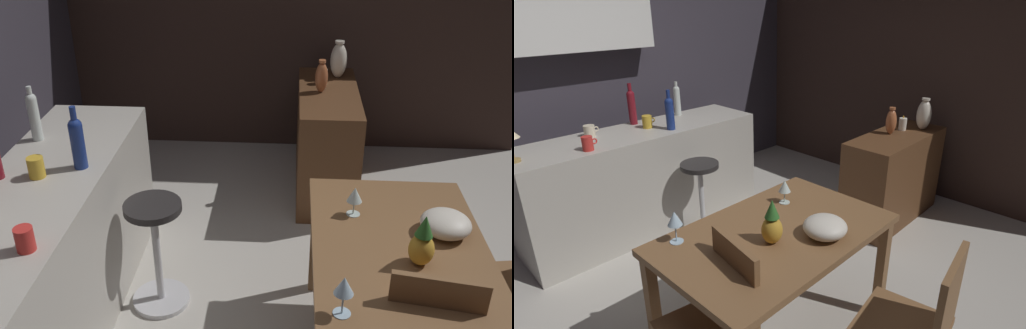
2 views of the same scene
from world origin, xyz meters
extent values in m
plane|color=#B7B2A8|center=(0.00, 0.00, 0.00)|extent=(9.00, 9.00, 0.00)
cube|color=#38333D|center=(0.00, 2.10, 1.30)|extent=(5.20, 0.10, 2.60)
cube|color=white|center=(-0.30, 1.98, 1.85)|extent=(1.70, 0.32, 0.64)
cube|color=#33231E|center=(2.55, 0.30, 1.30)|extent=(0.10, 4.40, 2.60)
cube|color=brown|center=(-0.13, -0.40, 0.72)|extent=(1.29, 0.82, 0.04)
cube|color=brown|center=(-0.72, -0.04, 0.35)|extent=(0.06, 0.06, 0.70)
cube|color=brown|center=(0.47, -0.04, 0.35)|extent=(0.06, 0.06, 0.70)
cube|color=brown|center=(0.47, -0.76, 0.35)|extent=(0.06, 0.06, 0.70)
cube|color=#B2ADA3|center=(0.07, 1.38, 0.45)|extent=(2.10, 0.60, 0.90)
cube|color=#56351E|center=(1.72, -0.16, 0.41)|extent=(1.10, 0.44, 0.82)
cube|color=brown|center=(-0.50, -0.48, 0.66)|extent=(0.09, 0.38, 0.44)
cube|color=brown|center=(-0.03, -1.13, 0.47)|extent=(0.45, 0.45, 0.04)
cube|color=brown|center=(0.00, -1.31, 0.69)|extent=(0.38, 0.08, 0.45)
cylinder|color=#262323|center=(0.29, 0.86, 0.66)|extent=(0.32, 0.32, 0.04)
cylinder|color=silver|center=(0.29, 0.86, 0.33)|extent=(0.04, 0.04, 0.64)
cylinder|color=silver|center=(0.29, 0.86, 0.01)|extent=(0.34, 0.34, 0.03)
cylinder|color=silver|center=(0.16, -0.21, 0.74)|extent=(0.07, 0.07, 0.00)
cylinder|color=silver|center=(0.16, -0.21, 0.78)|extent=(0.01, 0.01, 0.07)
cone|color=silver|center=(0.16, -0.21, 0.86)|extent=(0.08, 0.08, 0.08)
cylinder|color=silver|center=(-0.57, -0.10, 0.74)|extent=(0.07, 0.07, 0.00)
cylinder|color=silver|center=(-0.57, -0.10, 0.79)|extent=(0.01, 0.01, 0.10)
cone|color=silver|center=(-0.57, -0.10, 0.88)|extent=(0.08, 0.08, 0.08)
ellipsoid|color=gold|center=(-0.23, -0.46, 0.81)|extent=(0.11, 0.11, 0.15)
cone|color=#2D6B28|center=(-0.23, -0.46, 0.94)|extent=(0.08, 0.08, 0.10)
ellipsoid|color=beige|center=(0.02, -0.63, 0.80)|extent=(0.24, 0.24, 0.11)
cylinder|color=navy|center=(0.27, 1.21, 1.02)|extent=(0.07, 0.07, 0.24)
sphere|color=navy|center=(0.27, 1.21, 1.14)|extent=(0.07, 0.07, 0.07)
cylinder|color=navy|center=(0.27, 1.21, 1.20)|extent=(0.03, 0.03, 0.08)
cylinder|color=maroon|center=(0.13, 1.60, 1.03)|extent=(0.07, 0.07, 0.27)
sphere|color=maroon|center=(0.13, 1.60, 1.17)|extent=(0.07, 0.07, 0.07)
cylinder|color=maroon|center=(0.13, 1.60, 1.23)|extent=(0.03, 0.03, 0.08)
cylinder|color=silver|center=(0.59, 1.58, 1.03)|extent=(0.06, 0.06, 0.25)
sphere|color=silver|center=(0.59, 1.58, 1.15)|extent=(0.06, 0.06, 0.06)
cylinder|color=silver|center=(0.59, 1.58, 1.20)|extent=(0.03, 0.03, 0.05)
cylinder|color=beige|center=(-0.30, 1.52, 0.95)|extent=(0.09, 0.09, 0.09)
torus|color=beige|center=(-0.25, 1.52, 0.95)|extent=(0.05, 0.01, 0.05)
cylinder|color=red|center=(-0.46, 1.19, 0.95)|extent=(0.08, 0.08, 0.11)
torus|color=red|center=(-0.40, 1.19, 0.96)|extent=(0.05, 0.01, 0.05)
cylinder|color=gold|center=(0.15, 1.40, 0.95)|extent=(0.08, 0.08, 0.11)
torus|color=gold|center=(0.21, 1.40, 0.96)|extent=(0.05, 0.01, 0.05)
cylinder|color=#A58447|center=(-0.91, 1.33, 0.91)|extent=(0.08, 0.08, 0.02)
cylinder|color=white|center=(1.89, -0.11, 0.88)|extent=(0.07, 0.07, 0.11)
ellipsoid|color=yellow|center=(1.89, -0.11, 0.94)|extent=(0.01, 0.01, 0.03)
ellipsoid|color=#B26038|center=(1.69, -0.09, 0.93)|extent=(0.09, 0.09, 0.22)
cylinder|color=#B26038|center=(1.69, -0.09, 1.05)|extent=(0.05, 0.05, 0.02)
ellipsoid|color=beige|center=(2.03, -0.24, 0.96)|extent=(0.13, 0.13, 0.27)
cylinder|color=beige|center=(2.03, -0.24, 1.10)|extent=(0.07, 0.07, 0.02)
camera|label=1|loc=(-2.30, 0.13, 2.30)|focal=39.95mm
camera|label=2|loc=(-1.55, -1.72, 1.91)|focal=28.37mm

